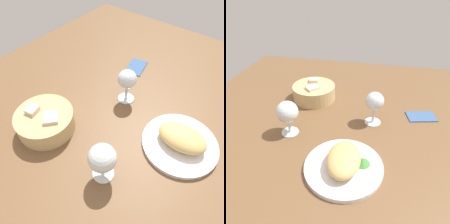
{
  "view_description": "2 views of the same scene",
  "coord_description": "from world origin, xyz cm",
  "views": [
    {
      "loc": [
        -21.51,
        41.13,
        56.01
      ],
      "look_at": [
        6.73,
        4.82,
        3.93
      ],
      "focal_mm": 33.77,
      "sensor_mm": 36.0,
      "label": 1
    },
    {
      "loc": [
        -59.27,
        -7.61,
        49.13
      ],
      "look_at": [
        6.15,
        6.42,
        4.71
      ],
      "focal_mm": 34.82,
      "sensor_mm": 36.0,
      "label": 2
    }
  ],
  "objects": [
    {
      "name": "ground_plane",
      "position": [
        0.0,
        0.0,
        -1.0
      ],
      "size": [
        140.0,
        140.0,
        2.0
      ],
      "primitive_type": "cube",
      "color": "brown"
    },
    {
      "name": "plate",
      "position": [
        -16.02,
        0.0,
        0.7
      ],
      "size": [
        23.09,
        23.09,
        1.4
      ],
      "primitive_type": "cylinder",
      "color": "white",
      "rests_on": "ground_plane"
    },
    {
      "name": "omelette",
      "position": [
        -16.02,
        0.0,
        3.92
      ],
      "size": [
        15.13,
        10.32,
        5.03
      ],
      "primitive_type": "ellipsoid",
      "rotation": [
        0.0,
        0.0,
        0.04
      ],
      "color": "#D8B56A",
      "rests_on": "plate"
    },
    {
      "name": "lettuce_garnish",
      "position": [
        -14.23,
        -5.25,
        2.06
      ],
      "size": [
        4.51,
        4.51,
        1.32
      ],
      "primitive_type": "cone",
      "color": "#408737",
      "rests_on": "plate"
    },
    {
      "name": "bread_basket",
      "position": [
        21.53,
        20.58,
        3.4
      ],
      "size": [
        18.5,
        18.5,
        7.98
      ],
      "color": "tan",
      "rests_on": "ground_plane"
    },
    {
      "name": "wine_glass_near",
      "position": [
        8.9,
        -6.48,
        8.72
      ],
      "size": [
        6.73,
        6.73,
        12.79
      ],
      "color": "silver",
      "rests_on": "ground_plane"
    },
    {
      "name": "wine_glass_far",
      "position": [
        -3.42,
        21.87,
        8.35
      ],
      "size": [
        7.62,
        7.62,
        12.62
      ],
      "color": "silver",
      "rests_on": "ground_plane"
    },
    {
      "name": "folded_napkin",
      "position": [
        16.5,
        -25.03,
        0.4
      ],
      "size": [
        9.34,
        12.31,
        0.8
      ],
      "primitive_type": "cube",
      "rotation": [
        0.0,
        0.0,
        1.8
      ],
      "color": "#395C91",
      "rests_on": "ground_plane"
    }
  ]
}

